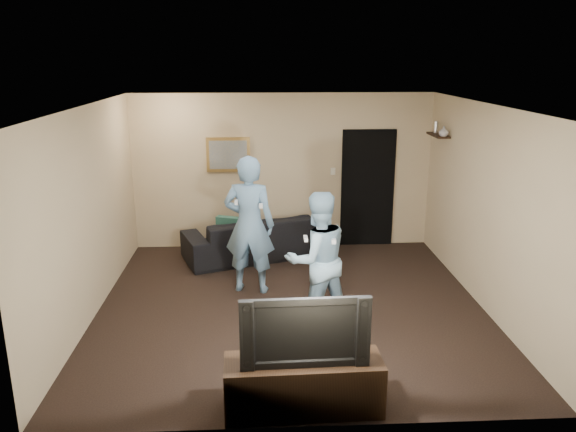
{
  "coord_description": "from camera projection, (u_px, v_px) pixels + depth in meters",
  "views": [
    {
      "loc": [
        -0.39,
        -6.76,
        3.18
      ],
      "look_at": [
        -0.02,
        0.3,
        1.15
      ],
      "focal_mm": 35.0,
      "sensor_mm": 36.0,
      "label": 1
    }
  ],
  "objects": [
    {
      "name": "wall_right",
      "position": [
        486.0,
        208.0,
        7.16
      ],
      "size": [
        0.04,
        5.0,
        2.6
      ],
      "primitive_type": "cube",
      "color": "tan",
      "rests_on": "ground"
    },
    {
      "name": "wii_player_left",
      "position": [
        249.0,
        225.0,
        7.64
      ],
      "size": [
        0.77,
        0.59,
        1.91
      ],
      "color": "#668EB1",
      "rests_on": "ground"
    },
    {
      "name": "tv_console",
      "position": [
        303.0,
        385.0,
        5.17
      ],
      "size": [
        1.46,
        0.51,
        0.52
      ],
      "primitive_type": "cube",
      "rotation": [
        0.0,
        0.0,
        0.03
      ],
      "color": "black",
      "rests_on": "ground"
    },
    {
      "name": "wall_back",
      "position": [
        283.0,
        171.0,
        9.43
      ],
      "size": [
        5.0,
        0.04,
        2.6
      ],
      "primitive_type": "cube",
      "color": "tan",
      "rests_on": "ground"
    },
    {
      "name": "wall_front",
      "position": [
        309.0,
        292.0,
        4.63
      ],
      "size": [
        5.0,
        0.04,
        2.6
      ],
      "primitive_type": "cube",
      "color": "tan",
      "rests_on": "ground"
    },
    {
      "name": "wii_player_right",
      "position": [
        317.0,
        259.0,
        6.7
      ],
      "size": [
        0.97,
        0.85,
        1.66
      ],
      "color": "#8FB7D0",
      "rests_on": "ground"
    },
    {
      "name": "light_switch",
      "position": [
        333.0,
        171.0,
        9.45
      ],
      "size": [
        0.08,
        0.02,
        0.12
      ],
      "primitive_type": "cube",
      "color": "silver",
      "rests_on": "wall_back"
    },
    {
      "name": "sofa",
      "position": [
        256.0,
        237.0,
        9.14
      ],
      "size": [
        2.49,
        1.64,
        0.68
      ],
      "primitive_type": "imported",
      "rotation": [
        0.0,
        0.0,
        3.49
      ],
      "color": "black",
      "rests_on": "ground"
    },
    {
      "name": "throw_pillow",
      "position": [
        229.0,
        229.0,
        9.08
      ],
      "size": [
        0.41,
        0.25,
        0.4
      ],
      "primitive_type": "cube",
      "rotation": [
        0.0,
        0.0,
        -0.35
      ],
      "color": "#1B5246",
      "rests_on": "sofa"
    },
    {
      "name": "painting_canvas",
      "position": [
        228.0,
        155.0,
        9.25
      ],
      "size": [
        0.62,
        0.01,
        0.47
      ],
      "primitive_type": "cube",
      "color": "slate",
      "rests_on": "painting_frame"
    },
    {
      "name": "wall_left",
      "position": [
        89.0,
        214.0,
        6.9
      ],
      "size": [
        0.04,
        5.0,
        2.6
      ],
      "primitive_type": "cube",
      "color": "tan",
      "rests_on": "ground"
    },
    {
      "name": "shelf_figurine",
      "position": [
        436.0,
        127.0,
        8.8
      ],
      "size": [
        0.06,
        0.06,
        0.18
      ],
      "primitive_type": "cylinder",
      "color": "silver",
      "rests_on": "wall_shelf"
    },
    {
      "name": "wall_shelf",
      "position": [
        438.0,
        135.0,
        8.69
      ],
      "size": [
        0.2,
        0.6,
        0.03
      ],
      "primitive_type": "cube",
      "color": "black",
      "rests_on": "wall_right"
    },
    {
      "name": "painting_frame",
      "position": [
        228.0,
        155.0,
        9.28
      ],
      "size": [
        0.72,
        0.05,
        0.57
      ],
      "primitive_type": "cube",
      "color": "olive",
      "rests_on": "wall_back"
    },
    {
      "name": "ground",
      "position": [
        291.0,
        306.0,
        7.39
      ],
      "size": [
        5.0,
        5.0,
        0.0
      ],
      "primitive_type": "plane",
      "color": "black",
      "rests_on": "ground"
    },
    {
      "name": "doorway",
      "position": [
        368.0,
        188.0,
        9.56
      ],
      "size": [
        0.9,
        0.06,
        2.0
      ],
      "primitive_type": "cube",
      "color": "black",
      "rests_on": "ground"
    },
    {
      "name": "ceiling",
      "position": [
        291.0,
        106.0,
        6.67
      ],
      "size": [
        5.0,
        5.0,
        0.04
      ],
      "primitive_type": "cube",
      "color": "silver",
      "rests_on": "wall_back"
    },
    {
      "name": "television",
      "position": [
        304.0,
        327.0,
        5.01
      ],
      "size": [
        1.16,
        0.19,
        0.66
      ],
      "primitive_type": "imported",
      "rotation": [
        0.0,
        0.0,
        0.03
      ],
      "color": "black",
      "rests_on": "tv_console"
    },
    {
      "name": "shelf_vase",
      "position": [
        444.0,
        131.0,
        8.43
      ],
      "size": [
        0.18,
        0.18,
        0.15
      ],
      "primitive_type": "imported",
      "rotation": [
        0.0,
        0.0,
        0.25
      ],
      "color": "#ADACB1",
      "rests_on": "wall_shelf"
    }
  ]
}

